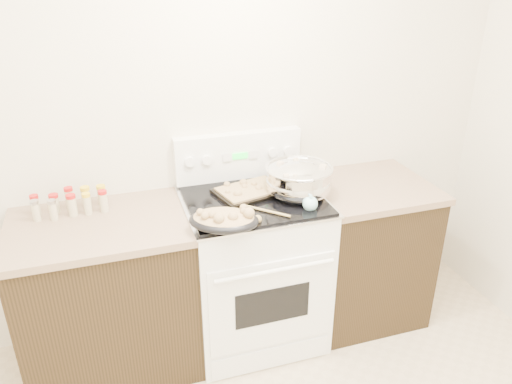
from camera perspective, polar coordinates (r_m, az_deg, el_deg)
name	(u,v)px	position (r m, az deg, el deg)	size (l,w,h in m)	color
room_shell	(294,177)	(1.13, 4.36, 1.76)	(4.10, 3.60, 2.75)	beige
counter_left	(110,295)	(2.92, -16.39, -11.26)	(0.93, 0.67, 0.92)	black
counter_right	(362,250)	(3.27, 12.01, -6.45)	(0.73, 0.67, 0.92)	black
kitchen_range	(253,266)	(2.99, -0.32, -8.43)	(0.78, 0.73, 1.22)	white
mixing_bowl	(299,181)	(2.77, 4.91, 1.30)	(0.38, 0.38, 0.22)	silver
roasting_pan	(224,219)	(2.44, -3.67, -3.12)	(0.42, 0.36, 0.12)	black
baking_sheet	(250,190)	(2.81, -0.68, 0.18)	(0.43, 0.35, 0.06)	black
wooden_spoon	(261,216)	(2.55, 0.60, -2.76)	(0.20, 0.20, 0.04)	tan
blue_ladle	(310,202)	(2.65, 6.19, -1.16)	(0.12, 0.27, 0.10)	#9BDCE7
spice_jars	(72,202)	(2.81, -20.31, -1.10)	(0.39, 0.15, 0.12)	#BFB28C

